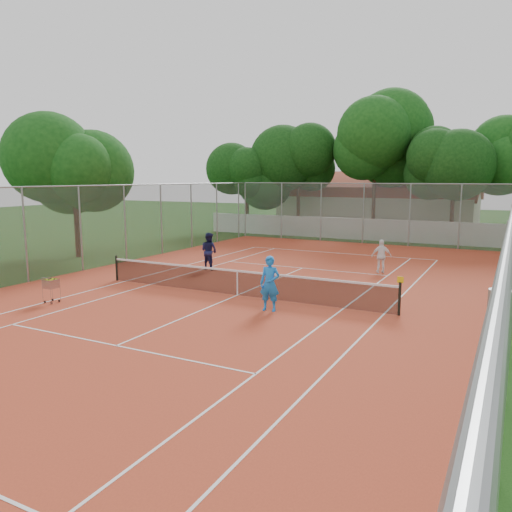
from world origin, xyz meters
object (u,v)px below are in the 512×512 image
at_px(clubhouse, 378,202).
at_px(player_near, 270,284).
at_px(ball_hopper, 51,290).
at_px(player_far_right, 381,256).
at_px(tennis_net, 237,282).
at_px(player_far_left, 209,251).

distance_m(clubhouse, player_near, 30.68).
relative_size(player_near, ball_hopper, 1.97).
distance_m(clubhouse, player_far_right, 22.79).
distance_m(tennis_net, player_far_left, 5.61).
height_order(player_far_right, ball_hopper, player_far_right).
relative_size(player_near, player_far_right, 1.18).
bearing_deg(ball_hopper, player_far_left, 67.07).
bearing_deg(player_far_left, clubhouse, -84.75).
height_order(clubhouse, player_far_right, clubhouse).
bearing_deg(player_far_right, clubhouse, -97.93).
xyz_separation_m(player_far_left, player_far_right, (7.53, 2.93, -0.11)).
height_order(player_far_left, player_far_right, player_far_left).
height_order(tennis_net, player_far_right, player_far_right).
bearing_deg(tennis_net, player_far_right, 62.25).
xyz_separation_m(tennis_net, clubhouse, (-2.00, 29.00, 1.69)).
xyz_separation_m(player_far_right, ball_hopper, (-8.90, -10.97, -0.31)).
height_order(tennis_net, player_far_left, player_far_left).
height_order(player_near, player_far_left, player_near).
relative_size(tennis_net, player_far_left, 6.71).
bearing_deg(ball_hopper, player_far_right, 37.68).
height_order(clubhouse, ball_hopper, clubhouse).
xyz_separation_m(tennis_net, player_far_left, (-3.86, 4.05, 0.39)).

